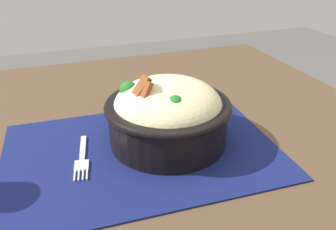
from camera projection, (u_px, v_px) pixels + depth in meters
table at (135, 177)px, 0.62m from camera, size 1.02×0.95×0.70m
placemat at (142, 150)px, 0.57m from camera, size 0.46×0.32×0.00m
bowl at (168, 113)px, 0.57m from camera, size 0.21×0.21×0.13m
fork at (82, 159)px, 0.54m from camera, size 0.03×0.13×0.00m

